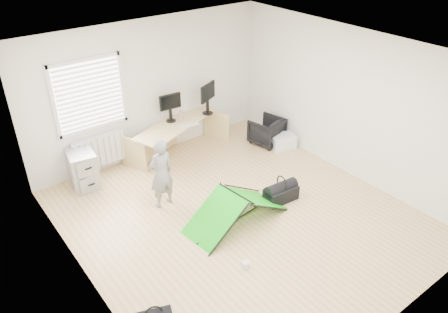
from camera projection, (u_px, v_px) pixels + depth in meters
ground at (239, 216)px, 7.18m from camera, size 5.50×5.50×0.00m
back_wall at (150, 90)px, 8.38m from camera, size 5.00×0.02×2.70m
window at (89, 95)px, 7.62m from camera, size 1.20×0.06×1.20m
radiator at (99, 151)px, 8.15m from camera, size 1.00×0.12×0.60m
desk at (177, 138)px, 8.81m from camera, size 2.10×1.32×0.68m
filing_cabinet at (83, 169)px, 7.79m from camera, size 0.53×0.65×0.69m
monitor_left at (170, 111)px, 8.60m from camera, size 0.45×0.13×0.43m
monitor_right at (207, 103)px, 8.90m from camera, size 0.50×0.31×0.48m
keyboard at (189, 125)px, 8.54m from camera, size 0.40×0.18×0.02m
thermos at (181, 116)px, 8.65m from camera, size 0.08×0.08×0.23m
office_chair at (267, 131)px, 9.22m from camera, size 0.73×0.74×0.57m
person at (161, 174)px, 7.15m from camera, size 0.48×0.34×1.24m
kite at (236, 207)px, 6.95m from camera, size 1.77×0.94×0.53m
storage_crate at (283, 141)px, 9.13m from camera, size 0.57×0.47×0.28m
tote_bag at (82, 170)px, 8.04m from camera, size 0.36×0.25×0.39m
white_box at (246, 265)px, 6.15m from camera, size 0.09×0.09×0.09m
duffel_bag at (281, 194)px, 7.50m from camera, size 0.60×0.34×0.25m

